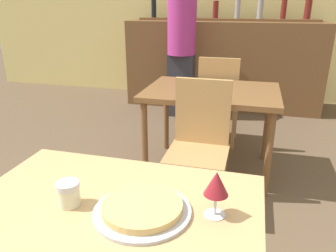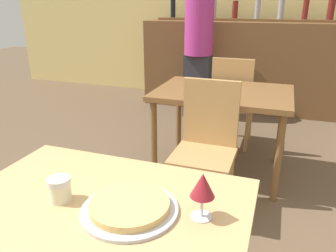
% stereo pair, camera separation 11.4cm
% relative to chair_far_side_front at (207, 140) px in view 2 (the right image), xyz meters
% --- Properties ---
extents(wall_back, '(8.00, 0.05, 2.80)m').
position_rel_chair_far_side_front_xyz_m(wall_back, '(-0.11, 3.02, 0.89)').
color(wall_back, '#EAD684').
rests_on(wall_back, ground_plane).
extents(dining_table_near, '(1.02, 0.71, 0.73)m').
position_rel_chair_far_side_front_xyz_m(dining_table_near, '(-0.11, -1.17, 0.12)').
color(dining_table_near, tan).
rests_on(dining_table_near, ground_plane).
extents(dining_table_far, '(1.07, 0.78, 0.72)m').
position_rel_chair_far_side_front_xyz_m(dining_table_far, '(0.00, 0.55, 0.13)').
color(dining_table_far, brown).
rests_on(dining_table_far, ground_plane).
extents(bar_counter, '(2.60, 0.56, 1.15)m').
position_rel_chair_far_side_front_xyz_m(bar_counter, '(-0.11, 2.51, 0.06)').
color(bar_counter, brown).
rests_on(bar_counter, ground_plane).
extents(bar_back_shelf, '(2.39, 0.24, 0.33)m').
position_rel_chair_far_side_front_xyz_m(bar_back_shelf, '(-0.09, 2.65, 0.71)').
color(bar_back_shelf, brown).
rests_on(bar_back_shelf, bar_counter).
extents(chair_far_side_front, '(0.40, 0.40, 0.90)m').
position_rel_chair_far_side_front_xyz_m(chair_far_side_front, '(0.00, 0.00, 0.00)').
color(chair_far_side_front, tan).
rests_on(chair_far_side_front, ground_plane).
extents(chair_far_side_back, '(0.40, 0.40, 0.90)m').
position_rel_chair_far_side_front_xyz_m(chair_far_side_back, '(0.00, 1.11, 0.00)').
color(chair_far_side_back, tan).
rests_on(chair_far_side_back, ground_plane).
extents(pizza_tray, '(0.33, 0.33, 0.04)m').
position_rel_chair_far_side_front_xyz_m(pizza_tray, '(0.00, -1.18, 0.23)').
color(pizza_tray, '#B7B7BC').
rests_on(pizza_tray, dining_table_near).
extents(cheese_shaker, '(0.08, 0.08, 0.09)m').
position_rel_chair_far_side_front_xyz_m(cheese_shaker, '(-0.25, -1.19, 0.26)').
color(cheese_shaker, beige).
rests_on(cheese_shaker, dining_table_near).
extents(person_standing, '(0.34, 0.34, 1.64)m').
position_rel_chair_far_side_front_xyz_m(person_standing, '(-0.56, 1.93, 0.37)').
color(person_standing, '#2D2D38').
rests_on(person_standing, ground_plane).
extents(wine_glass, '(0.08, 0.08, 0.16)m').
position_rel_chair_far_side_front_xyz_m(wine_glass, '(0.23, -1.12, 0.33)').
color(wine_glass, silver).
rests_on(wine_glass, dining_table_near).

